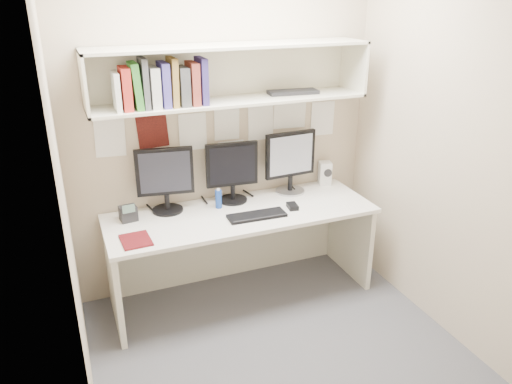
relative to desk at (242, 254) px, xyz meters
name	(u,v)px	position (x,y,z in m)	size (l,w,h in m)	color
floor	(275,343)	(0.00, -0.65, -0.37)	(2.40, 2.00, 0.01)	#4C4C52
wall_back	(224,126)	(0.00, 0.35, 0.93)	(2.40, 0.02, 2.60)	#BAA88E
wall_front	(376,239)	(0.00, -1.65, 0.93)	(2.40, 0.02, 2.60)	#BAA88E
wall_left	(63,195)	(-1.20, -0.65, 0.93)	(0.02, 2.00, 2.60)	#BAA88E
wall_right	(440,144)	(1.20, -0.65, 0.93)	(0.02, 2.00, 2.60)	#BAA88E
desk	(242,254)	(0.00, 0.00, 0.00)	(2.00, 0.70, 0.73)	silver
overhead_hutch	(229,73)	(0.00, 0.21, 1.35)	(2.00, 0.38, 0.40)	beige
pinned_papers	(225,132)	(0.00, 0.34, 0.88)	(1.92, 0.01, 0.48)	white
monitor_left	(165,178)	(-0.51, 0.22, 0.63)	(0.42, 0.23, 0.49)	black
monitor_center	(232,170)	(0.01, 0.22, 0.62)	(0.40, 0.22, 0.47)	black
monitor_right	(290,160)	(0.51, 0.22, 0.63)	(0.43, 0.24, 0.50)	#A5A5AA
keyboard	(257,216)	(0.07, -0.14, 0.37)	(0.43, 0.15, 0.02)	black
mouse	(292,206)	(0.38, -0.10, 0.38)	(0.07, 0.11, 0.03)	black
speaker	(325,173)	(0.85, 0.26, 0.46)	(0.12, 0.12, 0.20)	silver
blue_bottle	(219,199)	(-0.13, 0.12, 0.44)	(0.05, 0.05, 0.16)	#163B97
maroon_notebook	(136,240)	(-0.81, -0.19, 0.37)	(0.19, 0.23, 0.01)	#540E12
desk_phone	(128,213)	(-0.80, 0.15, 0.42)	(0.13, 0.12, 0.14)	black
book_stack	(161,85)	(-0.51, 0.11, 1.32)	(0.61, 0.20, 0.33)	silver
hutch_tray	(293,92)	(0.49, 0.18, 1.19)	(0.38, 0.14, 0.03)	black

